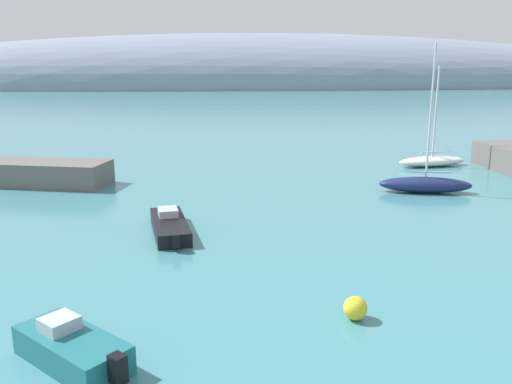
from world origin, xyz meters
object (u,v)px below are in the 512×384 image
sailboat_white_mid_mooring (432,160)px  mooring_buoy_yellow (355,308)px  motorboat_black_alongside_breakwater (170,225)px  motorboat_teal_outer (72,348)px  sailboat_navy_near_shore (425,184)px

sailboat_white_mid_mooring → mooring_buoy_yellow: (-14.32, -27.03, -0.09)m
motorboat_black_alongside_breakwater → sailboat_white_mid_mooring: bearing=-61.4°
motorboat_teal_outer → sailboat_white_mid_mooring: bearing=-84.9°
motorboat_black_alongside_breakwater → mooring_buoy_yellow: (6.99, -10.31, 0.02)m
sailboat_navy_near_shore → motorboat_teal_outer: (-18.86, -19.70, -0.12)m
motorboat_black_alongside_breakwater → mooring_buoy_yellow: motorboat_black_alongside_breakwater is taller
sailboat_white_mid_mooring → motorboat_black_alongside_breakwater: bearing=29.3°
sailboat_white_mid_mooring → motorboat_teal_outer: size_ratio=2.17×
sailboat_white_mid_mooring → motorboat_teal_outer: (-23.33, -28.98, -0.01)m
motorboat_teal_outer → mooring_buoy_yellow: motorboat_teal_outer is taller
sailboat_white_mid_mooring → motorboat_black_alongside_breakwater: size_ratio=1.46×
sailboat_navy_near_shore → motorboat_black_alongside_breakwater: (-16.85, -7.44, -0.21)m
sailboat_white_mid_mooring → motorboat_black_alongside_breakwater: 27.09m
motorboat_teal_outer → sailboat_navy_near_shore: bearing=-89.8°
mooring_buoy_yellow → motorboat_black_alongside_breakwater: bearing=124.2°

